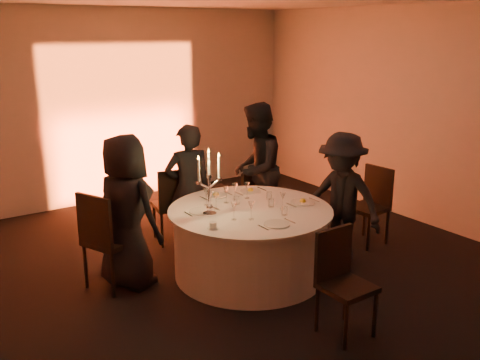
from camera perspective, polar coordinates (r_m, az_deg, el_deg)
floor at (r=6.13m, az=1.07°, el=-9.91°), size 7.00×7.00×0.00m
wall_back at (r=8.70m, az=-12.46°, el=7.75°), size 7.00×0.00×7.00m
wall_right at (r=7.75m, az=19.64°, el=6.27°), size 0.00×7.00×7.00m
uplighter_fixture at (r=8.74m, az=-11.16°, el=-1.90°), size 0.25×0.12×0.10m
banquet_table at (r=5.98m, az=1.09°, el=-6.59°), size 1.80×1.80×0.77m
chair_left at (r=5.73m, az=-14.26°, el=-5.73°), size 0.61×0.61×1.06m
chair_back_left at (r=6.82m, az=-7.14°, el=-2.25°), size 0.51×0.51×0.99m
chair_back_right at (r=7.20m, az=0.23°, el=-1.84°), size 0.51×0.51×0.86m
chair_right at (r=7.01m, az=13.89°, el=-2.16°), size 0.46×0.46×0.99m
chair_front at (r=4.92m, az=10.72°, el=-10.01°), size 0.42×0.42×0.96m
guest_left at (r=5.69m, az=-12.00°, el=-3.37°), size 0.79×0.94×1.65m
guest_back_left at (r=6.56m, az=-5.52°, el=-0.85°), size 0.64×0.48×1.58m
guest_back_right at (r=7.07m, az=1.72°, el=1.18°), size 1.08×1.05×1.76m
guest_right at (r=6.25m, az=10.75°, el=-2.04°), size 0.85×1.13×1.55m
plate_left at (r=5.76m, az=-4.07°, el=-3.33°), size 0.36×0.28×0.01m
plate_back_left at (r=6.28m, az=-2.58°, el=-1.57°), size 0.36×0.26×0.08m
plate_back_right at (r=6.44m, az=1.13°, el=-1.10°), size 0.35×0.25×0.08m
plate_right at (r=6.07m, az=6.71°, el=-2.29°), size 0.36×0.27×0.08m
plate_front at (r=5.38m, az=3.94°, el=-4.72°), size 0.36×0.26×0.01m
coffee_cup at (r=5.27m, az=-2.90°, el=-4.87°), size 0.11×0.11×0.07m
candelabra at (r=5.58m, az=-3.30°, el=-1.30°), size 0.30×0.14×0.72m
wine_glass_a at (r=5.46m, az=-0.66°, el=-2.91°), size 0.07×0.07×0.19m
wine_glass_b at (r=5.47m, az=1.21°, el=-2.87°), size 0.07×0.07×0.19m
wine_glass_c at (r=6.11m, az=-0.54°, el=-0.86°), size 0.07×0.07×0.19m
wine_glass_d at (r=5.84m, az=-3.15°, el=-1.68°), size 0.07×0.07×0.19m
wine_glass_e at (r=5.79m, az=-2.59°, el=-1.83°), size 0.07×0.07×0.19m
wine_glass_f at (r=6.16m, az=0.76°, el=-0.74°), size 0.07×0.07×0.19m
wine_glass_g at (r=6.00m, az=-1.49°, el=-1.19°), size 0.07×0.07×0.19m
wine_glass_h at (r=5.93m, az=-3.60°, el=-1.43°), size 0.07×0.07×0.19m
wine_glass_i at (r=5.80m, az=4.58°, el=-1.83°), size 0.07×0.07×0.19m
tumbler_a at (r=5.65m, az=4.78°, el=-3.30°), size 0.07×0.07×0.09m
tumbler_b at (r=5.98m, az=-0.36°, el=-2.18°), size 0.07×0.07×0.09m
tumbler_c at (r=5.90m, az=3.36°, el=-2.45°), size 0.07×0.07×0.09m
tumbler_d at (r=6.15m, az=3.12°, el=-1.68°), size 0.07×0.07×0.09m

